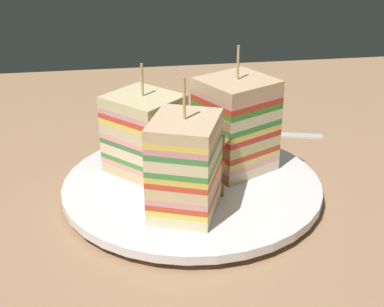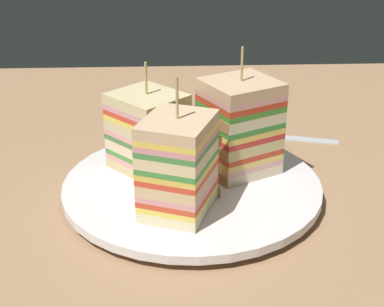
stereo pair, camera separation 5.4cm
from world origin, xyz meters
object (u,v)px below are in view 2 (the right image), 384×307
Objects in this scene: spoon at (244,131)px; sandwich_wedge_1 at (148,132)px; sandwich_wedge_2 at (178,166)px; plate at (192,187)px; sandwich_wedge_0 at (239,127)px.

sandwich_wedge_1 is at bearing 61.40° from spoon.
sandwich_wedge_2 reaches higher than sandwich_wedge_1.
sandwich_wedge_1 reaches higher than spoon.
sandwich_wedge_1 is at bearing 39.38° from sandwich_wedge_2.
sandwich_wedge_2 reaches higher than spoon.
plate is at bearing 6.15° from sandwich_wedge_2.
sandwich_wedge_0 is 9.84cm from sandwich_wedge_2.
sandwich_wedge_0 reaches higher than plate.
sandwich_wedge_0 is at bearing 41.49° from sandwich_wedge_1.
sandwich_wedge_1 is 16.68cm from spoon.
sandwich_wedge_1 reaches higher than plate.
plate reaches higher than spoon.
sandwich_wedge_2 is 22.26cm from spoon.
sandwich_wedge_2 is at bearing 82.87° from spoon.
plate is 1.68× the size of spoon.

